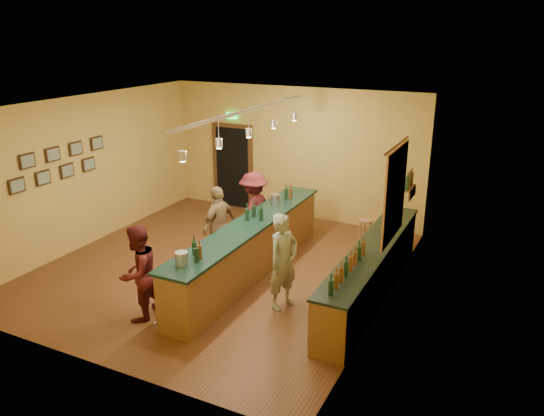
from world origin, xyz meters
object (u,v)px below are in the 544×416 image
at_px(back_counter, 371,270).
at_px(bartender, 283,262).
at_px(bar_stool, 365,226).
at_px(customer_b, 219,225).
at_px(customer_c, 254,211).
at_px(tasting_bar, 250,245).
at_px(customer_a, 138,273).

relative_size(back_counter, bartender, 2.75).
bearing_deg(bar_stool, customer_b, -140.91).
bearing_deg(bartender, customer_c, 58.32).
relative_size(tasting_bar, bartender, 3.08).
bearing_deg(tasting_bar, customer_c, 114.73).
relative_size(back_counter, bar_stool, 7.00).
relative_size(tasting_bar, customer_a, 3.20).
bearing_deg(customer_a, customer_c, 175.61).
bearing_deg(tasting_bar, customer_a, -110.78).
height_order(back_counter, bartender, bartender).
height_order(customer_a, customer_c, customer_c).
bearing_deg(tasting_bar, bar_stool, 54.18).
relative_size(back_counter, tasting_bar, 0.89).
distance_m(tasting_bar, bartender, 1.39).
xyz_separation_m(back_counter, bartender, (-1.22, -1.03, 0.34)).
distance_m(tasting_bar, bar_stool, 2.72).
bearing_deg(customer_b, bartender, 67.38).
bearing_deg(bartender, customer_b, 80.10).
bearing_deg(tasting_bar, bartender, -38.02).
distance_m(customer_a, bar_stool, 5.03).
bearing_deg(customer_b, customer_c, 170.48).
distance_m(bartender, customer_a, 2.35).
height_order(back_counter, bar_stool, back_counter).
distance_m(back_counter, bar_stool, 2.14).
bearing_deg(bartender, customer_a, 144.75).
xyz_separation_m(tasting_bar, bar_stool, (1.59, 2.20, -0.10)).
xyz_separation_m(bartender, bar_stool, (0.50, 3.05, -0.32)).
relative_size(customer_a, customer_c, 0.95).
xyz_separation_m(tasting_bar, customer_c, (-0.55, 1.19, 0.23)).
bearing_deg(back_counter, customer_c, 160.50).
height_order(bartender, customer_a, bartender).
height_order(customer_c, bar_stool, customer_c).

